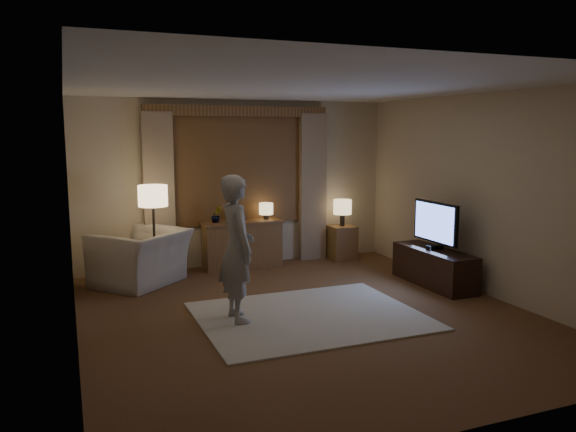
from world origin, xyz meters
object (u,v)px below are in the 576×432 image
side_table (342,243)px  tv_stand (434,267)px  sideboard (242,246)px  armchair (141,258)px  person (237,248)px

side_table → tv_stand: (0.45, -1.90, -0.03)m
side_table → sideboard: bearing=178.3°
armchair → person: person is taller
sideboard → person: size_ratio=0.74×
armchair → person: size_ratio=0.71×
sideboard → armchair: (-1.59, -0.42, 0.03)m
armchair → side_table: size_ratio=2.07×
sideboard → side_table: size_ratio=2.14×
sideboard → person: bearing=-108.2°
tv_stand → person: 3.05m
tv_stand → side_table: bearing=103.3°
side_table → armchair: bearing=-173.6°
side_table → tv_stand: side_table is taller
side_table → person: bearing=-136.9°
person → sideboard: bearing=-19.3°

